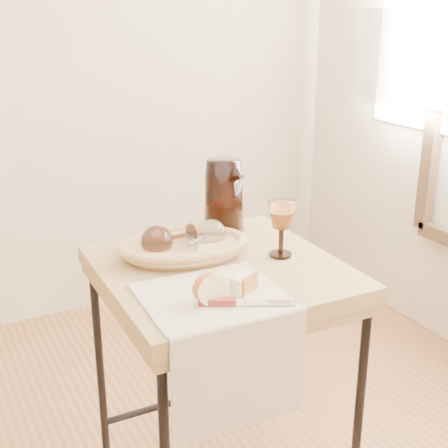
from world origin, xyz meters
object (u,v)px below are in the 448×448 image
side_table (221,390)px  goblet_lying_b (202,238)px  pitcher (224,199)px  tea_towel (213,297)px  goblet_lying_a (172,238)px  wine_goblet (281,229)px  apple_half (208,287)px  table_knife (243,301)px  bread_basket (184,249)px

side_table → goblet_lying_b: (-0.01, 0.08, 0.43)m
side_table → pitcher: pitcher is taller
tea_towel → goblet_lying_a: 0.28m
wine_goblet → apple_half: bearing=-151.4°
pitcher → wine_goblet: size_ratio=1.73×
goblet_lying_b → wine_goblet: wine_goblet is taller
tea_towel → wine_goblet: 0.32m
tea_towel → apple_half: size_ratio=4.12×
apple_half → table_knife: 0.08m
wine_goblet → table_knife: 0.32m
goblet_lying_a → bread_basket: bearing=147.7°
side_table → goblet_lying_b: 0.44m
bread_basket → side_table: bearing=-45.8°
side_table → table_knife: 0.46m
side_table → apple_half: 0.48m
goblet_lying_b → table_knife: goblet_lying_b is taller
tea_towel → goblet_lying_b: size_ratio=2.54×
tea_towel → wine_goblet: size_ratio=2.07×
tea_towel → side_table: bearing=59.7°
wine_goblet → side_table: bearing=173.5°
bread_basket → goblet_lying_b: 0.06m
wine_goblet → apple_half: (-0.30, -0.16, -0.04)m
side_table → bread_basket: size_ratio=2.45×
goblet_lying_b → apple_half: goblet_lying_b is taller
table_knife → apple_half: bearing=167.6°
goblet_lying_a → goblet_lying_b: bearing=150.7°
side_table → pitcher: 0.54m
tea_towel → goblet_lying_b: 0.26m
side_table → tea_towel: size_ratio=2.38×
goblet_lying_a → wine_goblet: size_ratio=0.89×
pitcher → wine_goblet: pitcher is taller
side_table → wine_goblet: size_ratio=4.94×
tea_towel → apple_half: 0.05m
tea_towel → bread_basket: size_ratio=1.03×
table_knife → bread_basket: bearing=116.8°
pitcher → apple_half: pitcher is taller
goblet_lying_b → pitcher: pitcher is taller
goblet_lying_a → apple_half: bearing=77.0°
bread_basket → goblet_lying_b: goblet_lying_b is taller
table_knife → goblet_lying_b: bearing=108.4°
bread_basket → pitcher: size_ratio=1.16×
bread_basket → pitcher: pitcher is taller
tea_towel → bread_basket: 0.26m
side_table → goblet_lying_a: size_ratio=5.54×
goblet_lying_b → apple_half: size_ratio=1.62×
side_table → table_knife: bearing=-105.3°
side_table → apple_half: bearing=-124.6°
tea_towel → goblet_lying_b: goblet_lying_b is taller
bread_basket → table_knife: (-0.00, -0.33, -0.01)m
apple_half → wine_goblet: bearing=27.2°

